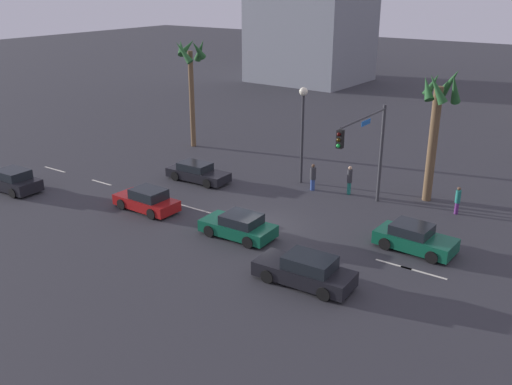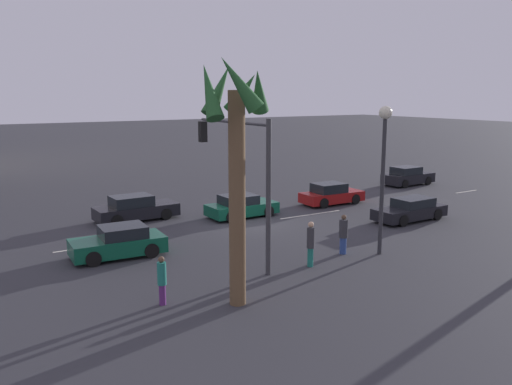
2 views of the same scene
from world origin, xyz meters
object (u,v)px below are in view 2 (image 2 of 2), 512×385
at_px(car_3, 119,243).
at_px(car_5, 331,194).
at_px(car_0, 410,210).
at_px(car_1, 408,176).
at_px(pedestrian_2, 162,279).
at_px(pedestrian_1, 343,233).
at_px(car_4, 241,207).
at_px(car_2, 135,209).
at_px(pedestrian_0, 311,243).
at_px(traffic_signal, 241,163).
at_px(palm_tree_0, 234,141).
at_px(streetlamp, 384,152).

relative_size(car_3, car_5, 0.98).
distance_m(car_0, car_1, 12.02).
distance_m(car_0, pedestrian_2, 16.78).
bearing_deg(car_1, car_3, 14.52).
bearing_deg(pedestrian_1, car_1, -145.27).
xyz_separation_m(car_0, pedestrian_1, (7.35, 2.87, 0.34)).
bearing_deg(car_4, car_2, -23.56).
height_order(car_2, pedestrian_1, pedestrian_1).
bearing_deg(car_2, car_3, 65.29).
relative_size(pedestrian_0, pedestrian_2, 1.12).
height_order(car_1, car_2, car_1).
relative_size(car_1, car_4, 1.05).
xyz_separation_m(car_2, pedestrian_2, (3.22, 12.13, 0.25)).
distance_m(pedestrian_1, pedestrian_2, 9.01).
bearing_deg(pedestrian_1, traffic_signal, -19.60).
distance_m(pedestrian_1, palm_tree_0, 8.56).
bearing_deg(car_5, pedestrian_2, 32.72).
bearing_deg(traffic_signal, palm_tree_0, 57.56).
relative_size(car_4, pedestrian_0, 2.15).
distance_m(car_0, streetlamp, 8.05).
height_order(car_0, traffic_signal, traffic_signal).
bearing_deg(pedestrian_1, car_2, -62.35).
height_order(car_5, streetlamp, streetlamp).
height_order(car_5, palm_tree_0, palm_tree_0).
bearing_deg(car_3, pedestrian_0, 139.05).
distance_m(traffic_signal, palm_tree_0, 4.90).
height_order(car_4, pedestrian_1, pedestrian_1).
height_order(pedestrian_0, pedestrian_2, pedestrian_0).
bearing_deg(pedestrian_1, car_4, -88.17).
bearing_deg(car_2, car_0, 148.43).
height_order(car_1, pedestrian_0, pedestrian_0).
bearing_deg(car_2, traffic_signal, 98.68).
distance_m(car_2, pedestrian_2, 12.55).
relative_size(car_5, pedestrian_0, 2.19).
height_order(car_1, pedestrian_2, pedestrian_2).
bearing_deg(car_1, pedestrian_1, 34.73).
xyz_separation_m(car_2, streetlamp, (-7.08, 11.74, 3.85)).
relative_size(car_2, traffic_signal, 0.76).
bearing_deg(streetlamp, pedestrian_2, 2.14).
height_order(pedestrian_1, pedestrian_2, pedestrian_1).
height_order(traffic_signal, streetlamp, streetlamp).
xyz_separation_m(car_0, traffic_signal, (11.63, 1.35, 3.58)).
distance_m(car_1, streetlamp, 19.35).
bearing_deg(car_4, pedestrian_1, 91.83).
distance_m(car_2, palm_tree_0, 14.25).
height_order(car_4, palm_tree_0, palm_tree_0).
xyz_separation_m(car_0, car_1, (-8.72, -8.27, 0.07)).
xyz_separation_m(car_1, car_3, (24.60, 6.37, -0.03)).
distance_m(traffic_signal, pedestrian_0, 4.31).
bearing_deg(pedestrian_2, car_3, -93.78).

